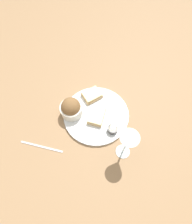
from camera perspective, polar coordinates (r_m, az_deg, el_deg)
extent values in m
plane|color=#93704C|center=(0.85, 0.00, -1.06)|extent=(4.00, 4.00, 0.00)
cylinder|color=silver|center=(0.84, 0.00, -0.85)|extent=(0.31, 0.31, 0.01)
cylinder|color=silver|center=(0.83, -8.00, 0.79)|extent=(0.11, 0.11, 0.05)
sphere|color=brown|center=(0.81, -8.23, 1.65)|extent=(0.09, 0.09, 0.09)
cylinder|color=#4C4C4C|center=(0.79, 5.47, -5.57)|extent=(0.05, 0.05, 0.03)
cylinder|color=beige|center=(0.79, 5.53, -5.31)|extent=(0.04, 0.04, 0.01)
cube|color=tan|center=(0.82, 0.22, -1.40)|extent=(0.12, 0.10, 0.02)
cube|color=beige|center=(0.81, 0.22, -0.99)|extent=(0.11, 0.09, 0.01)
cube|color=tan|center=(0.88, -1.35, 5.42)|extent=(0.11, 0.10, 0.02)
cube|color=beige|center=(0.87, -1.37, 5.89)|extent=(0.10, 0.09, 0.01)
cylinder|color=silver|center=(0.79, 8.72, -12.60)|extent=(0.06, 0.06, 0.01)
cylinder|color=silver|center=(0.75, 9.17, -11.74)|extent=(0.01, 0.01, 0.08)
cone|color=silver|center=(0.67, 10.28, -9.60)|extent=(0.07, 0.07, 0.10)
cube|color=silver|center=(0.83, -17.35, -10.72)|extent=(0.09, 0.18, 0.01)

